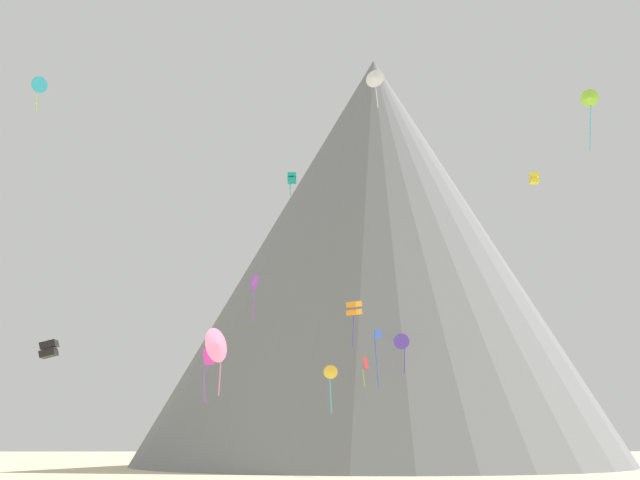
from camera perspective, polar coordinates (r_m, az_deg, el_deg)
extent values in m
cone|color=slate|center=(120.64, 3.67, -0.82)|extent=(90.87, 90.87, 56.67)
cone|color=slate|center=(120.86, 3.89, -5.33)|extent=(54.26, 54.26, 38.00)
cone|color=slate|center=(121.27, 1.99, -8.78)|extent=(53.38, 53.38, 23.67)
cube|color=orange|center=(67.09, 2.23, -4.71)|extent=(1.26, 1.27, 0.56)
cube|color=orange|center=(67.18, 2.23, -4.19)|extent=(1.26, 1.27, 0.56)
cylinder|color=#5138B2|center=(66.90, 2.15, -5.92)|extent=(0.21, 0.36, 2.47)
cone|color=white|center=(93.99, 3.55, 10.46)|extent=(2.07, 1.37, 2.07)
cylinder|color=white|center=(93.19, 3.71, 9.24)|extent=(0.32, 0.39, 2.25)
cube|color=blue|center=(80.39, 3.78, -6.11)|extent=(0.71, 1.03, 0.89)
cylinder|color=blue|center=(80.12, 3.69, -7.97)|extent=(0.36, 0.50, 4.46)
cone|color=#33BCDB|center=(79.69, -17.76, 9.57)|extent=(1.39, 1.17, 1.44)
cylinder|color=#8CD133|center=(79.18, -17.94, 8.53)|extent=(0.14, 0.20, 1.66)
cube|color=red|center=(90.34, 2.97, -7.97)|extent=(0.65, 0.65, 1.27)
cylinder|color=#8CD133|center=(90.22, 2.85, -8.94)|extent=(0.25, 0.26, 1.78)
cube|color=purple|center=(82.77, -4.27, -2.76)|extent=(0.89, 0.82, 1.33)
cylinder|color=purple|center=(82.43, -4.35, -4.28)|extent=(0.26, 0.25, 3.06)
cube|color=yellow|center=(90.93, 13.73, 3.72)|extent=(0.95, 0.95, 0.41)
cube|color=yellow|center=(91.10, 13.71, 4.08)|extent=(0.95, 0.95, 0.41)
cone|color=#5138B2|center=(91.01, 5.31, -6.56)|extent=(1.72, 0.94, 1.65)
cylinder|color=#5138B2|center=(90.84, 5.51, -7.84)|extent=(0.13, 0.36, 2.46)
cone|color=#8CD133|center=(76.77, 17.08, 8.83)|extent=(1.60, 1.25, 1.50)
cylinder|color=#33BCDB|center=(75.82, 17.14, 6.95)|extent=(0.28, 0.52, 3.85)
cube|color=#D1339E|center=(70.39, -7.25, -7.54)|extent=(0.96, 0.68, 1.28)
cylinder|color=purple|center=(70.27, -7.53, -9.22)|extent=(0.24, 0.32, 2.91)
cube|color=teal|center=(94.11, -1.83, 3.88)|extent=(0.96, 1.00, 0.53)
cube|color=teal|center=(94.26, -1.83, 4.19)|extent=(0.96, 1.00, 0.53)
cylinder|color=teal|center=(93.84, -1.94, 3.32)|extent=(0.16, 0.30, 1.50)
cone|color=gold|center=(78.79, 0.69, -8.58)|extent=(1.26, 0.55, 1.24)
cylinder|color=#33BCDB|center=(78.67, 0.70, -10.10)|extent=(0.21, 0.23, 2.95)
cube|color=black|center=(79.45, -17.20, -7.03)|extent=(1.45, 1.34, 0.91)
cube|color=black|center=(79.51, -17.16, -6.52)|extent=(1.45, 1.34, 0.91)
cone|color=pink|center=(55.29, -6.67, -6.77)|extent=(1.62, 2.13, 2.20)
cylinder|color=pink|center=(55.10, -6.54, -8.95)|extent=(0.14, 0.33, 2.01)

